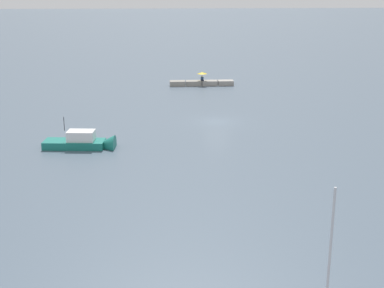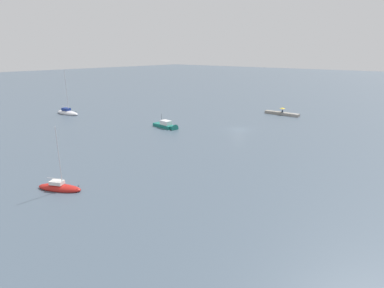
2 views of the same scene
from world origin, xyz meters
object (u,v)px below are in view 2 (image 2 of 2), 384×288
at_px(umbrella_open_yellow, 283,108).
at_px(sailboat_red_near, 59,187).
at_px(sailboat_white_far, 67,113).
at_px(motorboat_teal_near, 167,126).
at_px(person_seated_blue_left, 282,111).

distance_m(umbrella_open_yellow, sailboat_red_near, 61.15).
xyz_separation_m(sailboat_white_far, motorboat_teal_near, (-31.39, -5.84, -0.02)).
relative_size(sailboat_red_near, motorboat_teal_near, 1.23).
height_order(umbrella_open_yellow, sailboat_white_far, sailboat_white_far).
bearing_deg(sailboat_white_far, umbrella_open_yellow, 122.64).
bearing_deg(sailboat_white_far, person_seated_blue_left, 122.64).
bearing_deg(sailboat_red_near, motorboat_teal_near, 174.20).
height_order(sailboat_red_near, sailboat_white_far, sailboat_white_far).
distance_m(person_seated_blue_left, motorboat_teal_near, 32.69).
bearing_deg(sailboat_red_near, sailboat_white_far, -147.37).
height_order(umbrella_open_yellow, sailboat_red_near, sailboat_red_near).
bearing_deg(umbrella_open_yellow, person_seated_blue_left, -152.09).
xyz_separation_m(sailboat_red_near, motorboat_teal_near, (12.24, -31.14, 0.10)).
xyz_separation_m(person_seated_blue_left, umbrella_open_yellow, (0.01, 0.00, 0.87)).
height_order(sailboat_red_near, motorboat_teal_near, sailboat_red_near).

